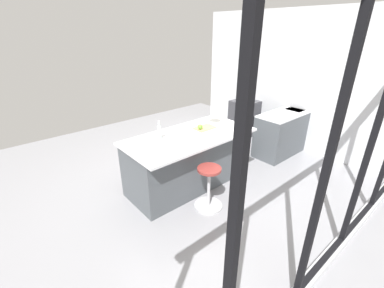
% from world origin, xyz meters
% --- Properties ---
extents(ground_plane, '(7.80, 7.80, 0.00)m').
position_xyz_m(ground_plane, '(0.00, 0.00, 0.00)').
color(ground_plane, gray).
extents(window_panel_rear, '(6.00, 0.12, 2.96)m').
position_xyz_m(window_panel_rear, '(-0.00, 2.41, 1.32)').
color(window_panel_rear, silver).
rests_on(window_panel_rear, ground_plane).
extents(interior_partition_left, '(0.12, 4.82, 2.96)m').
position_xyz_m(interior_partition_left, '(-3.00, 0.00, 1.48)').
color(interior_partition_left, silver).
rests_on(interior_partition_left, ground_plane).
extents(sink_cabinet, '(1.80, 0.60, 1.21)m').
position_xyz_m(sink_cabinet, '(-2.65, 0.37, 0.47)').
color(sink_cabinet, '#4C5156').
rests_on(sink_cabinet, ground_plane).
extents(oven_range, '(0.60, 0.61, 0.90)m').
position_xyz_m(oven_range, '(-2.65, -0.88, 0.45)').
color(oven_range, '#38383D').
rests_on(oven_range, ground_plane).
extents(kitchen_island, '(2.19, 1.07, 0.95)m').
position_xyz_m(kitchen_island, '(-0.03, 0.01, 0.48)').
color(kitchen_island, '#4C5156').
rests_on(kitchen_island, ground_plane).
extents(stool_by_window, '(0.44, 0.44, 0.69)m').
position_xyz_m(stool_by_window, '(0.16, 0.72, 0.33)').
color(stool_by_window, '#B7B7BC').
rests_on(stool_by_window, ground_plane).
extents(cutting_board, '(0.36, 0.24, 0.02)m').
position_xyz_m(cutting_board, '(-0.42, -0.02, 0.96)').
color(cutting_board, tan).
rests_on(cutting_board, kitchen_island).
extents(apple_green, '(0.09, 0.09, 0.09)m').
position_xyz_m(apple_green, '(-0.31, -0.00, 1.02)').
color(apple_green, '#609E2D').
rests_on(apple_green, cutting_board).
extents(water_bottle, '(0.06, 0.06, 0.31)m').
position_xyz_m(water_bottle, '(0.45, -0.13, 1.08)').
color(water_bottle, silver).
rests_on(water_bottle, kitchen_island).
extents(fruit_bowl, '(0.24, 0.24, 0.07)m').
position_xyz_m(fruit_bowl, '(-0.73, -0.05, 0.99)').
color(fruit_bowl, silver).
rests_on(fruit_bowl, kitchen_island).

